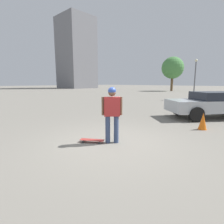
{
  "coord_description": "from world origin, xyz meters",
  "views": [
    {
      "loc": [
        3.56,
        -3.75,
        1.83
      ],
      "look_at": [
        0.0,
        0.0,
        0.96
      ],
      "focal_mm": 28.0,
      "sensor_mm": 36.0,
      "label": 1
    }
  ],
  "objects_px": {
    "person": "(112,110)",
    "traffic_cone": "(203,121)",
    "skateboard": "(92,140)"
  },
  "relations": [
    {
      "from": "skateboard",
      "to": "traffic_cone",
      "type": "relative_size",
      "value": 1.12
    },
    {
      "from": "person",
      "to": "skateboard",
      "type": "height_order",
      "value": "person"
    },
    {
      "from": "skateboard",
      "to": "traffic_cone",
      "type": "height_order",
      "value": "traffic_cone"
    },
    {
      "from": "person",
      "to": "traffic_cone",
      "type": "relative_size",
      "value": 2.59
    },
    {
      "from": "skateboard",
      "to": "person",
      "type": "bearing_deg",
      "value": -170.64
    },
    {
      "from": "skateboard",
      "to": "traffic_cone",
      "type": "bearing_deg",
      "value": -149.59
    },
    {
      "from": "traffic_cone",
      "to": "skateboard",
      "type": "bearing_deg",
      "value": -116.55
    },
    {
      "from": "person",
      "to": "skateboard",
      "type": "relative_size",
      "value": 2.32
    },
    {
      "from": "person",
      "to": "traffic_cone",
      "type": "bearing_deg",
      "value": 20.08
    },
    {
      "from": "person",
      "to": "traffic_cone",
      "type": "height_order",
      "value": "person"
    }
  ]
}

